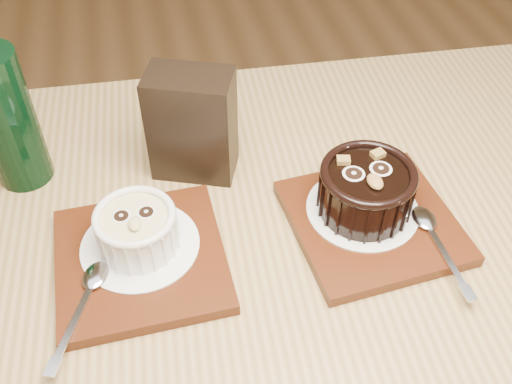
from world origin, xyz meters
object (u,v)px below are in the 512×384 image
condiment_stand (192,125)px  green_bottle (5,114)px  table (259,328)px  tray_left (141,260)px  tray_right (372,222)px  ramekin_dark (366,188)px  ramekin_white (137,228)px

condiment_stand → green_bottle: bearing=170.7°
table → condiment_stand: size_ratio=8.89×
table → condiment_stand: 0.25m
tray_left → tray_right: same height
ramekin_dark → green_bottle: bearing=155.1°
green_bottle → table: bearing=-42.4°
tray_right → condiment_stand: bearing=141.8°
ramekin_white → green_bottle: size_ratio=0.35×
ramekin_white → table: bearing=-28.5°
ramekin_dark → condiment_stand: 0.22m
table → ramekin_dark: size_ratio=11.54×
tray_left → ramekin_dark: 0.26m
table → ramekin_white: ramekin_white is taller
ramekin_white → ramekin_dark: 0.26m
ramekin_dark → green_bottle: green_bottle is taller
table → condiment_stand: condiment_stand is taller
ramekin_dark → condiment_stand: size_ratio=0.77×
tray_left → ramekin_dark: (0.26, 0.01, 0.04)m
table → ramekin_white: bearing=151.1°
tray_right → green_bottle: green_bottle is taller
table → ramekin_white: (-0.12, 0.07, 0.13)m
condiment_stand → tray_left: bearing=-120.3°
tray_left → ramekin_white: (0.00, 0.01, 0.04)m
ramekin_dark → condiment_stand: bearing=141.7°
ramekin_white → condiment_stand: (0.08, 0.13, 0.03)m
table → tray_right: (0.14, 0.05, 0.10)m
tray_right → ramekin_dark: 0.05m
ramekin_white → condiment_stand: size_ratio=0.63×
table → ramekin_dark: ramekin_dark is taller
tray_right → green_bottle: size_ratio=0.73×
tray_left → ramekin_dark: size_ratio=1.67×
tray_left → condiment_stand: size_ratio=1.29×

